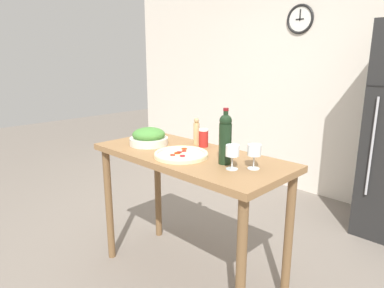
{
  "coord_description": "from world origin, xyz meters",
  "views": [
    {
      "loc": [
        1.57,
        -1.57,
        1.58
      ],
      "look_at": [
        0.0,
        0.03,
        1.01
      ],
      "focal_mm": 32.0,
      "sensor_mm": 36.0,
      "label": 1
    }
  ],
  "objects_px": {
    "wine_bottle": "(225,138)",
    "wine_glass_far": "(254,151)",
    "wine_glass_near": "(232,152)",
    "pepper_mill": "(196,132)",
    "homemade_pizza": "(181,154)",
    "salad_bowl": "(149,137)",
    "salt_canister": "(204,138)"
  },
  "relations": [
    {
      "from": "wine_glass_far",
      "to": "wine_glass_near",
      "type": "bearing_deg",
      "value": -131.67
    },
    {
      "from": "pepper_mill",
      "to": "salad_bowl",
      "type": "height_order",
      "value": "pepper_mill"
    },
    {
      "from": "salad_bowl",
      "to": "homemade_pizza",
      "type": "height_order",
      "value": "salad_bowl"
    },
    {
      "from": "pepper_mill",
      "to": "salad_bowl",
      "type": "bearing_deg",
      "value": -133.48
    },
    {
      "from": "wine_glass_near",
      "to": "wine_glass_far",
      "type": "distance_m",
      "value": 0.13
    },
    {
      "from": "wine_bottle",
      "to": "wine_glass_far",
      "type": "distance_m",
      "value": 0.2
    },
    {
      "from": "homemade_pizza",
      "to": "salt_canister",
      "type": "height_order",
      "value": "salt_canister"
    },
    {
      "from": "wine_glass_near",
      "to": "homemade_pizza",
      "type": "xyz_separation_m",
      "value": [
        -0.4,
        -0.03,
        -0.09
      ]
    },
    {
      "from": "wine_glass_near",
      "to": "pepper_mill",
      "type": "distance_m",
      "value": 0.62
    },
    {
      "from": "wine_glass_far",
      "to": "salad_bowl",
      "type": "xyz_separation_m",
      "value": [
        -0.88,
        -0.07,
        -0.05
      ]
    },
    {
      "from": "salad_bowl",
      "to": "salt_canister",
      "type": "xyz_separation_m",
      "value": [
        0.33,
        0.24,
        0.01
      ]
    },
    {
      "from": "salad_bowl",
      "to": "homemade_pizza",
      "type": "bearing_deg",
      "value": -7.56
    },
    {
      "from": "salad_bowl",
      "to": "homemade_pizza",
      "type": "distance_m",
      "value": 0.41
    },
    {
      "from": "pepper_mill",
      "to": "wine_bottle",
      "type": "bearing_deg",
      "value": -26.52
    },
    {
      "from": "wine_glass_far",
      "to": "salt_canister",
      "type": "distance_m",
      "value": 0.58
    },
    {
      "from": "homemade_pizza",
      "to": "salad_bowl",
      "type": "bearing_deg",
      "value": 172.44
    },
    {
      "from": "wine_glass_far",
      "to": "homemade_pizza",
      "type": "relative_size",
      "value": 0.41
    },
    {
      "from": "wine_glass_near",
      "to": "homemade_pizza",
      "type": "height_order",
      "value": "wine_glass_near"
    },
    {
      "from": "wine_bottle",
      "to": "wine_glass_far",
      "type": "bearing_deg",
      "value": 11.97
    },
    {
      "from": "pepper_mill",
      "to": "homemade_pizza",
      "type": "relative_size",
      "value": 0.56
    },
    {
      "from": "wine_bottle",
      "to": "salt_canister",
      "type": "relative_size",
      "value": 2.61
    },
    {
      "from": "pepper_mill",
      "to": "salad_bowl",
      "type": "distance_m",
      "value": 0.35
    },
    {
      "from": "salad_bowl",
      "to": "salt_canister",
      "type": "height_order",
      "value": "salt_canister"
    },
    {
      "from": "wine_glass_near",
      "to": "salt_canister",
      "type": "xyz_separation_m",
      "value": [
        -0.47,
        0.26,
        -0.04
      ]
    },
    {
      "from": "wine_bottle",
      "to": "wine_glass_far",
      "type": "xyz_separation_m",
      "value": [
        0.18,
        0.04,
        -0.06
      ]
    },
    {
      "from": "wine_glass_near",
      "to": "homemade_pizza",
      "type": "bearing_deg",
      "value": -176.33
    },
    {
      "from": "salt_canister",
      "to": "salad_bowl",
      "type": "bearing_deg",
      "value": -144.46
    },
    {
      "from": "salt_canister",
      "to": "homemade_pizza",
      "type": "bearing_deg",
      "value": -76.62
    },
    {
      "from": "wine_glass_near",
      "to": "salad_bowl",
      "type": "distance_m",
      "value": 0.8
    },
    {
      "from": "pepper_mill",
      "to": "salad_bowl",
      "type": "xyz_separation_m",
      "value": [
        -0.24,
        -0.26,
        -0.04
      ]
    },
    {
      "from": "wine_glass_far",
      "to": "pepper_mill",
      "type": "distance_m",
      "value": 0.67
    },
    {
      "from": "salad_bowl",
      "to": "salt_canister",
      "type": "distance_m",
      "value": 0.41
    }
  ]
}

